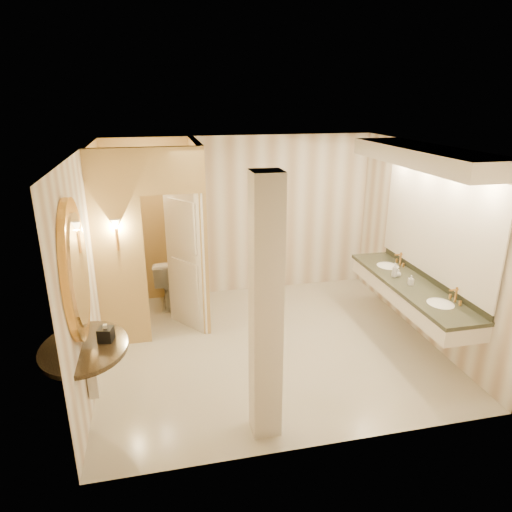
{
  "coord_description": "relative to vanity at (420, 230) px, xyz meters",
  "views": [
    {
      "loc": [
        -1.39,
        -5.44,
        3.31
      ],
      "look_at": [
        -0.14,
        0.2,
        1.27
      ],
      "focal_mm": 32.0,
      "sensor_mm": 36.0,
      "label": 1
    }
  ],
  "objects": [
    {
      "name": "soap_bottle_a",
      "position": [
        -0.08,
        -0.06,
        -0.69
      ],
      "size": [
        0.07,
        0.07,
        0.14
      ],
      "primitive_type": "imported",
      "rotation": [
        0.0,
        0.0,
        -0.08
      ],
      "color": "beige",
      "rests_on": "vanity"
    },
    {
      "name": "ceiling",
      "position": [
        -1.98,
        0.26,
        1.07
      ],
      "size": [
        4.5,
        4.5,
        0.0
      ],
      "primitive_type": "plane",
      "rotation": [
        3.14,
        0.0,
        0.0
      ],
      "color": "white",
      "rests_on": "wall_back"
    },
    {
      "name": "toilet",
      "position": [
        -3.27,
        1.92,
        -1.22
      ],
      "size": [
        0.51,
        0.83,
        0.82
      ],
      "primitive_type": "imported",
      "rotation": [
        0.0,
        0.0,
        3.08
      ],
      "color": "white",
      "rests_on": "floor"
    },
    {
      "name": "console_shelf",
      "position": [
        -4.19,
        -0.79,
        -0.28
      ],
      "size": [
        1.11,
        1.11,
        2.0
      ],
      "color": "black",
      "rests_on": "floor"
    },
    {
      "name": "wall_front",
      "position": [
        -1.98,
        -1.74,
        -0.28
      ],
      "size": [
        4.5,
        0.02,
        2.7
      ],
      "primitive_type": "cube",
      "color": "white",
      "rests_on": "floor"
    },
    {
      "name": "wall_left",
      "position": [
        -4.23,
        0.26,
        -0.28
      ],
      "size": [
        0.02,
        4.0,
        2.7
      ],
      "primitive_type": "cube",
      "color": "white",
      "rests_on": "floor"
    },
    {
      "name": "wall_sconce",
      "position": [
        -3.9,
        0.69,
        0.1
      ],
      "size": [
        0.14,
        0.14,
        0.42
      ],
      "color": "#BC833C",
      "rests_on": "toilet_closet"
    },
    {
      "name": "wall_back",
      "position": [
        -1.98,
        2.26,
        -0.28
      ],
      "size": [
        4.5,
        0.02,
        2.7
      ],
      "primitive_type": "cube",
      "color": "white",
      "rests_on": "floor"
    },
    {
      "name": "tissue_box",
      "position": [
        -3.99,
        -0.73,
        -0.68
      ],
      "size": [
        0.18,
        0.18,
        0.15
      ],
      "primitive_type": "cube",
      "rotation": [
        0.0,
        0.0,
        -0.25
      ],
      "color": "black",
      "rests_on": "console_shelf"
    },
    {
      "name": "pillar",
      "position": [
        -2.43,
        -1.38,
        -0.28
      ],
      "size": [
        0.28,
        0.28,
        2.7
      ],
      "primitive_type": "cube",
      "color": "white",
      "rests_on": "floor"
    },
    {
      "name": "floor",
      "position": [
        -1.98,
        0.26,
        -1.63
      ],
      "size": [
        4.5,
        4.5,
        0.0
      ],
      "primitive_type": "plane",
      "color": "beige",
      "rests_on": "ground"
    },
    {
      "name": "soap_bottle_b",
      "position": [
        -0.1,
        0.24,
        -0.7
      ],
      "size": [
        0.11,
        0.11,
        0.11
      ],
      "primitive_type": "imported",
      "rotation": [
        0.0,
        0.0,
        0.36
      ],
      "color": "silver",
      "rests_on": "vanity"
    },
    {
      "name": "toilet_closet",
      "position": [
        -3.11,
        1.22,
        -0.24
      ],
      "size": [
        1.5,
        1.55,
        2.7
      ],
      "color": "#D8BE71",
      "rests_on": "floor"
    },
    {
      "name": "wall_right",
      "position": [
        0.27,
        0.26,
        -0.28
      ],
      "size": [
        0.02,
        4.0,
        2.7
      ],
      "primitive_type": "cube",
      "color": "white",
      "rests_on": "floor"
    },
    {
      "name": "soap_bottle_c",
      "position": [
        -0.16,
        0.25,
        -0.65
      ],
      "size": [
        0.09,
        0.09,
        0.2
      ],
      "primitive_type": "imported",
      "rotation": [
        0.0,
        0.0,
        0.12
      ],
      "color": "#C6B28C",
      "rests_on": "vanity"
    },
    {
      "name": "vanity",
      "position": [
        0.0,
        0.0,
        0.0
      ],
      "size": [
        0.75,
        2.7,
        2.09
      ],
      "color": "white",
      "rests_on": "floor"
    }
  ]
}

